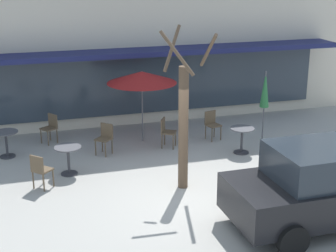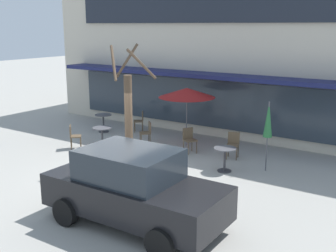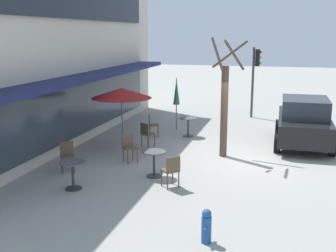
# 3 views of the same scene
# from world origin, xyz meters

# --- Properties ---
(ground_plane) EXTENTS (80.00, 80.00, 0.00)m
(ground_plane) POSITION_xyz_m (0.00, 0.00, 0.00)
(ground_plane) COLOR #9E9B93
(building_facade) EXTENTS (16.65, 9.10, 7.06)m
(building_facade) POSITION_xyz_m (0.00, 9.96, 3.53)
(building_facade) COLOR beige
(building_facade) RESTS_ON ground
(cafe_table_near_wall) EXTENTS (0.70, 0.70, 0.76)m
(cafe_table_near_wall) POSITION_xyz_m (-2.54, 2.27, 0.52)
(cafe_table_near_wall) COLOR #333338
(cafe_table_near_wall) RESTS_ON ground
(cafe_table_streetside) EXTENTS (0.70, 0.70, 0.76)m
(cafe_table_streetside) POSITION_xyz_m (-4.08, 4.04, 0.52)
(cafe_table_streetside) COLOR #333338
(cafe_table_streetside) RESTS_ON ground
(cafe_table_by_tree) EXTENTS (0.70, 0.70, 0.76)m
(cafe_table_by_tree) POSITION_xyz_m (2.43, 2.39, 0.52)
(cafe_table_by_tree) COLOR #333338
(cafe_table_by_tree) RESTS_ON ground
(patio_umbrella_green_folded) EXTENTS (2.10, 2.10, 2.20)m
(patio_umbrella_green_folded) POSITION_xyz_m (-0.06, 4.22, 2.02)
(patio_umbrella_green_folded) COLOR #4C4C51
(patio_umbrella_green_folded) RESTS_ON ground
(patio_umbrella_cream_folded) EXTENTS (0.28, 0.28, 2.20)m
(patio_umbrella_cream_folded) POSITION_xyz_m (3.49, 3.16, 1.63)
(patio_umbrella_cream_folded) COLOR #4C4C51
(patio_umbrella_cream_folded) RESTS_ON ground
(cafe_chair_0) EXTENTS (0.57, 0.57, 0.89)m
(cafe_chair_0) POSITION_xyz_m (-1.36, 3.47, 0.53)
(cafe_chair_0) COLOR brown
(cafe_chair_0) RESTS_ON ground
(cafe_chair_1) EXTENTS (0.57, 0.57, 0.89)m
(cafe_chair_1) POSITION_xyz_m (-3.29, 1.55, 0.53)
(cafe_chair_1) COLOR brown
(cafe_chair_1) RESTS_ON ground
(cafe_chair_2) EXTENTS (0.49, 0.49, 0.89)m
(cafe_chair_2) POSITION_xyz_m (2.06, 3.79, 0.53)
(cafe_chair_2) COLOR brown
(cafe_chair_2) RESTS_ON ground
(cafe_chair_3) EXTENTS (0.56, 0.56, 0.89)m
(cafe_chair_3) POSITION_xyz_m (-2.78, 4.91, 0.53)
(cafe_chair_3) COLOR brown
(cafe_chair_3) RESTS_ON ground
(cafe_chair_4) EXTENTS (0.55, 0.55, 0.89)m
(cafe_chair_4) POSITION_xyz_m (0.49, 3.50, 0.53)
(cafe_chair_4) COLOR brown
(cafe_chair_4) RESTS_ON ground
(parked_sedan) EXTENTS (4.21, 2.05, 1.76)m
(parked_sedan) POSITION_xyz_m (2.30, -1.98, 0.88)
(parked_sedan) COLOR black
(parked_sedan) RESTS_ON ground
(street_tree) EXTENTS (1.29, 1.20, 3.93)m
(street_tree) POSITION_xyz_m (0.07, 0.65, 1.74)
(street_tree) COLOR brown
(street_tree) RESTS_ON ground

